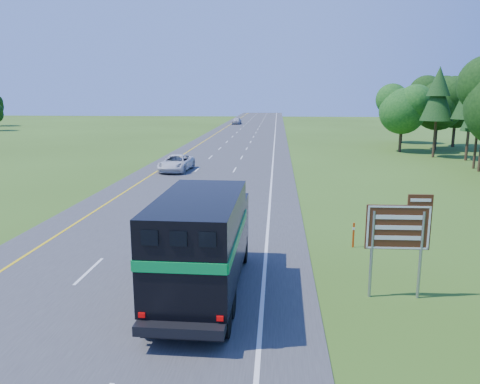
{
  "coord_description": "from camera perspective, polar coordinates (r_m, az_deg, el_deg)",
  "views": [
    {
      "loc": [
        5.94,
        -6.9,
        7.29
      ],
      "look_at": [
        3.86,
        19.13,
        1.81
      ],
      "focal_mm": 35.0,
      "sensor_mm": 36.0,
      "label": 1
    }
  ],
  "objects": [
    {
      "name": "horse_truck",
      "position": [
        16.99,
        -4.55,
        -5.98
      ],
      "size": [
        2.87,
        8.73,
        3.85
      ],
      "rotation": [
        0.0,
        0.0,
        -0.01
      ],
      "color": "black",
      "rests_on": "road"
    },
    {
      "name": "white_suv",
      "position": [
        45.34,
        -7.77,
        3.53
      ],
      "size": [
        2.91,
        5.67,
        1.53
      ],
      "primitive_type": "imported",
      "rotation": [
        0.0,
        0.0,
        -0.07
      ],
      "color": "silver",
      "rests_on": "road"
    },
    {
      "name": "far_car",
      "position": [
        115.58,
        -0.41,
        8.67
      ],
      "size": [
        2.3,
        4.88,
        1.61
      ],
      "primitive_type": "imported",
      "rotation": [
        0.0,
        0.0,
        -0.09
      ],
      "color": "#B6B6BD",
      "rests_on": "road"
    },
    {
      "name": "lane_markings",
      "position": [
        57.66,
        -1.39,
        4.64
      ],
      "size": [
        11.15,
        260.0,
        0.01
      ],
      "color": "yellow",
      "rests_on": "road"
    },
    {
      "name": "delineator",
      "position": [
        23.3,
        13.66,
        -5.03
      ],
      "size": [
        0.1,
        0.06,
        1.23
      ],
      "color": "red",
      "rests_on": "ground"
    },
    {
      "name": "road",
      "position": [
        57.67,
        -1.39,
        4.62
      ],
      "size": [
        15.0,
        260.0,
        0.04
      ],
      "primitive_type": "cube",
      "color": "#38383A",
      "rests_on": "ground"
    },
    {
      "name": "exit_sign",
      "position": [
        17.6,
        18.81,
        -4.57
      ],
      "size": [
        2.28,
        0.14,
        3.86
      ],
      "rotation": [
        0.0,
        0.0,
        0.02
      ],
      "color": "gray",
      "rests_on": "ground"
    }
  ]
}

